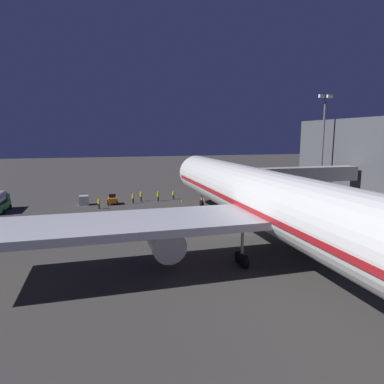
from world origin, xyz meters
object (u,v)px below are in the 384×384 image
at_px(jet_bridge, 283,175).
at_px(traffic_cone_nose_starboard, 182,200).
at_px(baggage_tug_spare, 112,200).
at_px(ground_crew_marshaller_fwd, 158,196).
at_px(apron_floodlight_mast, 323,140).
at_px(ground_crew_under_port_wing, 173,194).
at_px(baggage_container_near_belt, 84,200).
at_px(ground_crew_by_belt_loader, 99,203).
at_px(traffic_cone_nose_port, 204,199).
at_px(ground_crew_near_nose_gear, 141,196).
at_px(airliner_at_gate, 286,208).
at_px(ground_crew_by_tug, 133,198).

distance_m(jet_bridge, traffic_cone_nose_starboard, 19.14).
distance_m(jet_bridge, baggage_tug_spare, 30.64).
xyz_separation_m(jet_bridge, traffic_cone_nose_starboard, (15.36, -10.06, -5.39)).
relative_size(baggage_tug_spare, ground_crew_marshaller_fwd, 1.24).
bearing_deg(traffic_cone_nose_starboard, apron_floodlight_mast, 173.20).
distance_m(jet_bridge, ground_crew_under_port_wing, 21.30).
xyz_separation_m(jet_bridge, baggage_container_near_belt, (33.13, -11.68, -4.83)).
bearing_deg(apron_floodlight_mast, ground_crew_marshaller_fwd, -8.76).
distance_m(ground_crew_by_belt_loader, ground_crew_under_port_wing, 15.00).
bearing_deg(baggage_container_near_belt, ground_crew_under_port_wing, -176.59).
relative_size(apron_floodlight_mast, baggage_tug_spare, 8.67).
relative_size(apron_floodlight_mast, traffic_cone_nose_starboard, 36.55).
xyz_separation_m(apron_floodlight_mast, traffic_cone_nose_port, (23.30, -3.30, -11.25)).
bearing_deg(traffic_cone_nose_port, ground_crew_near_nose_gear, -11.27).
relative_size(airliner_at_gate, baggage_container_near_belt, 40.63).
bearing_deg(traffic_cone_nose_port, ground_crew_by_belt_loader, 7.36).
xyz_separation_m(airliner_at_gate, baggage_container_near_belt, (19.97, -34.69, -4.69)).
bearing_deg(ground_crew_under_port_wing, baggage_tug_spare, 8.19).
bearing_deg(ground_crew_by_belt_loader, ground_crew_marshaller_fwd, -159.07).
xyz_separation_m(baggage_tug_spare, ground_crew_by_belt_loader, (2.37, 3.47, 0.19)).
relative_size(ground_crew_by_belt_loader, traffic_cone_nose_starboard, 3.21).
distance_m(ground_crew_by_belt_loader, traffic_cone_nose_starboard, 15.41).
bearing_deg(jet_bridge, baggage_tug_spare, -21.31).
bearing_deg(ground_crew_under_port_wing, apron_floodlight_mast, 168.37).
bearing_deg(ground_crew_under_port_wing, jet_bridge, 142.39).
distance_m(jet_bridge, ground_crew_by_belt_loader, 31.81).
xyz_separation_m(ground_crew_under_port_wing, ground_crew_by_tug, (8.01, 1.85, 0.02)).
height_order(ground_crew_near_nose_gear, traffic_cone_nose_port, ground_crew_near_nose_gear).
height_order(jet_bridge, ground_crew_near_nose_gear, jet_bridge).
xyz_separation_m(baggage_tug_spare, traffic_cone_nose_starboard, (-12.82, 0.94, -0.50)).
height_order(ground_crew_by_belt_loader, traffic_cone_nose_starboard, ground_crew_by_belt_loader).
xyz_separation_m(ground_crew_marshaller_fwd, ground_crew_under_port_wing, (-3.21, -0.99, -0.05)).
xyz_separation_m(jet_bridge, ground_crew_by_tug, (24.47, -10.82, -4.67)).
distance_m(baggage_container_near_belt, ground_crew_by_belt_loader, 4.90).
distance_m(baggage_tug_spare, ground_crew_near_nose_gear, 5.56).
bearing_deg(apron_floodlight_mast, airliner_at_gate, 49.41).
xyz_separation_m(apron_floodlight_mast, baggage_container_near_belt, (45.47, -4.93, -10.68)).
bearing_deg(traffic_cone_nose_starboard, baggage_container_near_belt, -5.23).
height_order(ground_crew_near_nose_gear, ground_crew_by_tug, ground_crew_near_nose_gear).
bearing_deg(ground_crew_near_nose_gear, ground_crew_marshaller_fwd, 166.89).
height_order(airliner_at_gate, apron_floodlight_mast, apron_floodlight_mast).
height_order(airliner_at_gate, traffic_cone_nose_port, airliner_at_gate).
xyz_separation_m(ground_crew_by_belt_loader, traffic_cone_nose_port, (-19.58, -2.53, -0.70)).
distance_m(apron_floodlight_mast, baggage_tug_spare, 42.13).
height_order(apron_floodlight_mast, traffic_cone_nose_starboard, apron_floodlight_mast).
distance_m(jet_bridge, ground_crew_by_tug, 27.16).
bearing_deg(airliner_at_gate, ground_crew_by_belt_loader, -60.34).
xyz_separation_m(baggage_container_near_belt, traffic_cone_nose_port, (-22.17, 1.63, -0.57)).
bearing_deg(ground_crew_under_port_wing, baggage_container_near_belt, 3.41).
xyz_separation_m(baggage_container_near_belt, ground_crew_by_tug, (-8.66, 0.86, 0.15)).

